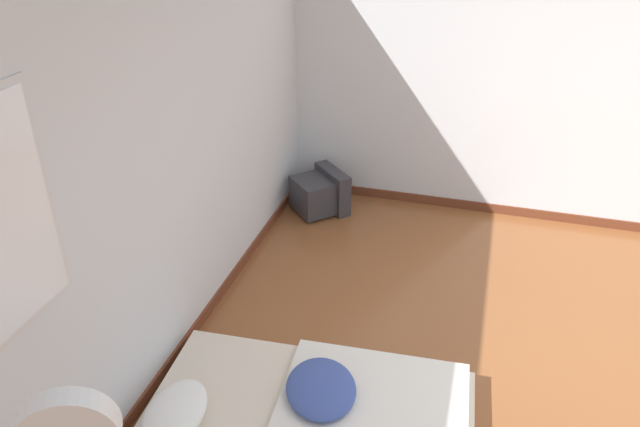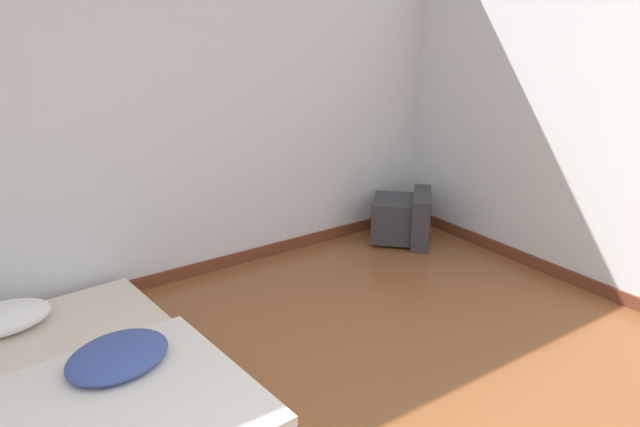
{
  "view_description": "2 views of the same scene",
  "coord_description": "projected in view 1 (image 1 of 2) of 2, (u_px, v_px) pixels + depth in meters",
  "views": [
    {
      "loc": [
        -2.97,
        1.01,
        2.97
      ],
      "look_at": [
        0.88,
        2.12,
        0.73
      ],
      "focal_mm": 35.0,
      "sensor_mm": 36.0,
      "label": 1
    },
    {
      "loc": [
        -1.02,
        -0.94,
        1.92
      ],
      "look_at": [
        1.01,
        1.96,
        0.64
      ],
      "focal_mm": 35.0,
      "sensor_mm": 36.0,
      "label": 2
    }
  ],
  "objects": [
    {
      "name": "wall_back",
      "position": [
        155.0,
        185.0,
        3.75
      ],
      "size": [
        7.68,
        0.08,
        2.6
      ],
      "color": "silver",
      "rests_on": "ground_plane"
    },
    {
      "name": "crt_tv",
      "position": [
        321.0,
        193.0,
        6.05
      ],
      "size": [
        0.63,
        0.63,
        0.41
      ],
      "color": "#333338",
      "rests_on": "ground_plane"
    },
    {
      "name": "wall_right",
      "position": [
        618.0,
        92.0,
        5.31
      ],
      "size": [
        0.08,
        8.14,
        2.6
      ],
      "color": "silver",
      "rests_on": "ground_plane"
    },
    {
      "name": "mattress_bed",
      "position": [
        310.0,
        422.0,
        3.67
      ],
      "size": [
        1.29,
        1.98,
        0.29
      ],
      "color": "beige",
      "rests_on": "ground_plane"
    }
  ]
}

